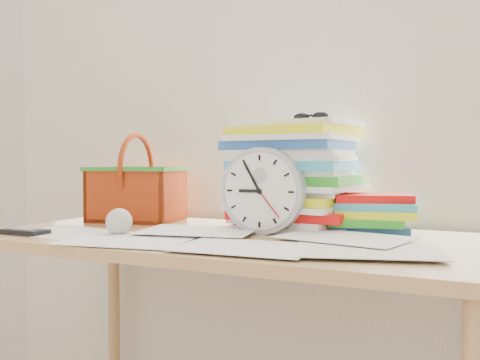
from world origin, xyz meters
The scene contains 10 objects.
curtain centered at (0.00, 1.98, 1.30)m, with size 2.40×0.01×2.50m, color white.
desk centered at (0.00, 1.60, 0.68)m, with size 1.40×0.70×0.75m.
paper_stack centered at (0.11, 1.82, 0.91)m, with size 0.37×0.30×0.33m, color white, non-canonical shape.
clock centered at (0.08, 1.66, 0.87)m, with size 0.25×0.25×0.05m, color #A4A8B0.
sunglasses centered at (0.17, 1.82, 1.09)m, with size 0.13×0.11×0.03m, color black, non-canonical shape.
book_stack centered at (0.35, 1.82, 0.81)m, with size 0.26×0.20×0.11m, color white, non-canonical shape.
basket centered at (-0.45, 1.78, 0.90)m, with size 0.30×0.23×0.30m, color #B83E12, non-canonical shape.
crumpled_ball centered at (-0.28, 1.47, 0.79)m, with size 0.08×0.08×0.08m, color silver.
calculator centered at (-0.53, 1.36, 0.76)m, with size 0.14×0.07×0.01m, color black.
scattered_papers centered at (0.00, 1.60, 0.76)m, with size 1.26×0.42×0.02m, color white, non-canonical shape.
Camera 1 is at (0.68, 0.26, 0.96)m, focal length 40.00 mm.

